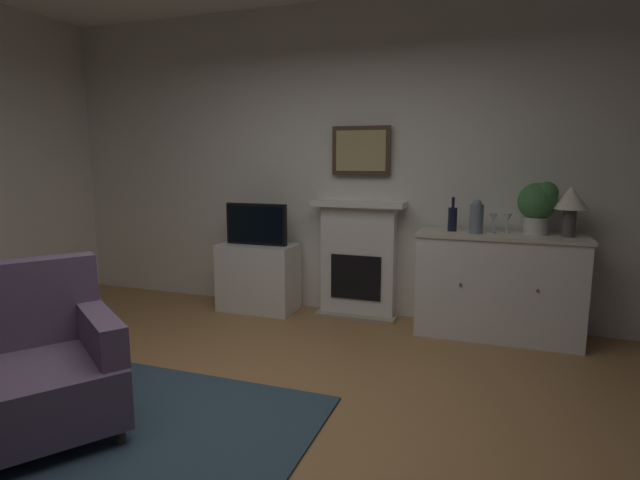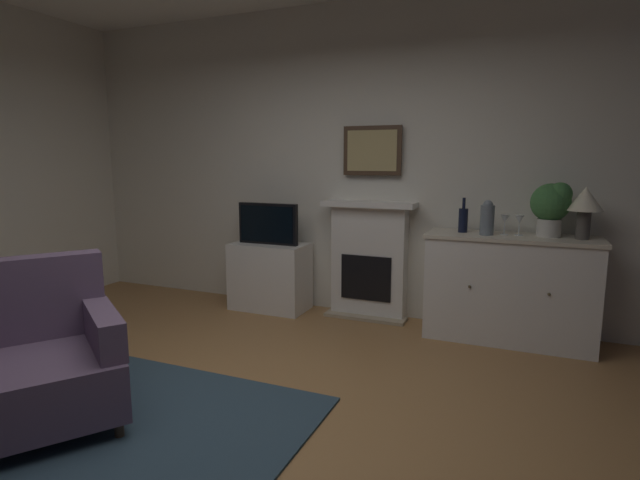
# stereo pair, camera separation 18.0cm
# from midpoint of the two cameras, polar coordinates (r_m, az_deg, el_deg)

# --- Properties ---
(ground_plane) EXTENTS (6.38, 4.86, 0.10)m
(ground_plane) POSITION_cam_midpoint_polar(r_m,az_deg,el_deg) (3.00, -11.87, -21.75)
(ground_plane) COLOR #9E7042
(ground_plane) RESTS_ON ground
(wall_rear) EXTENTS (6.38, 0.06, 2.92)m
(wall_rear) POSITION_cam_midpoint_polar(r_m,az_deg,el_deg) (4.78, 2.76, 8.90)
(wall_rear) COLOR silver
(wall_rear) RESTS_ON ground_plane
(area_rug) EXTENTS (2.49, 1.88, 0.02)m
(area_rug) POSITION_cam_midpoint_polar(r_m,az_deg,el_deg) (3.20, -28.68, -19.51)
(area_rug) COLOR #2D4251
(area_rug) RESTS_ON ground_plane
(fireplace_unit) EXTENTS (0.87, 0.30, 1.10)m
(fireplace_unit) POSITION_cam_midpoint_polar(r_m,az_deg,el_deg) (4.73, 3.32, -2.20)
(fireplace_unit) COLOR white
(fireplace_unit) RESTS_ON ground_plane
(framed_picture) EXTENTS (0.55, 0.04, 0.45)m
(framed_picture) POSITION_cam_midpoint_polar(r_m,az_deg,el_deg) (4.68, 3.60, 10.17)
(framed_picture) COLOR #473323
(sideboard_cabinet) EXTENTS (1.34, 0.49, 0.88)m
(sideboard_cabinet) POSITION_cam_midpoint_polar(r_m,az_deg,el_deg) (4.40, 18.59, -4.98)
(sideboard_cabinet) COLOR white
(sideboard_cabinet) RESTS_ON ground_plane
(table_lamp) EXTENTS (0.26, 0.26, 0.40)m
(table_lamp) POSITION_cam_midpoint_polar(r_m,az_deg,el_deg) (4.31, 25.71, 3.99)
(table_lamp) COLOR #4C4742
(table_lamp) RESTS_ON sideboard_cabinet
(wine_bottle) EXTENTS (0.08, 0.08, 0.29)m
(wine_bottle) POSITION_cam_midpoint_polar(r_m,az_deg,el_deg) (4.35, 13.79, 2.40)
(wine_bottle) COLOR black
(wine_bottle) RESTS_ON sideboard_cabinet
(wine_glass_left) EXTENTS (0.07, 0.07, 0.16)m
(wine_glass_left) POSITION_cam_midpoint_polar(r_m,az_deg,el_deg) (4.32, 18.11, 2.35)
(wine_glass_left) COLOR silver
(wine_glass_left) RESTS_ON sideboard_cabinet
(wine_glass_center) EXTENTS (0.07, 0.07, 0.16)m
(wine_glass_center) POSITION_cam_midpoint_polar(r_m,az_deg,el_deg) (4.32, 19.57, 2.28)
(wine_glass_center) COLOR silver
(wine_glass_center) RESTS_ON sideboard_cabinet
(vase_decorative) EXTENTS (0.11, 0.11, 0.28)m
(vase_decorative) POSITION_cam_midpoint_polar(r_m,az_deg,el_deg) (4.25, 16.33, 2.58)
(vase_decorative) COLOR slate
(vase_decorative) RESTS_ON sideboard_cabinet
(tv_cabinet) EXTENTS (0.75, 0.42, 0.66)m
(tv_cabinet) POSITION_cam_midpoint_polar(r_m,az_deg,el_deg) (4.98, -8.09, -4.24)
(tv_cabinet) COLOR white
(tv_cabinet) RESTS_ON ground_plane
(tv_set) EXTENTS (0.62, 0.07, 0.40)m
(tv_set) POSITION_cam_midpoint_polar(r_m,az_deg,el_deg) (4.87, -8.36, 1.80)
(tv_set) COLOR black
(tv_set) RESTS_ON tv_cabinet
(potted_plant_small) EXTENTS (0.30, 0.30, 0.43)m
(potted_plant_small) POSITION_cam_midpoint_polar(r_m,az_deg,el_deg) (4.34, 22.66, 3.92)
(potted_plant_small) COLOR beige
(potted_plant_small) RESTS_ON sideboard_cabinet
(armchair) EXTENTS (1.10, 1.09, 0.92)m
(armchair) POSITION_cam_midpoint_polar(r_m,az_deg,el_deg) (3.22, -31.22, -12.19)
(armchair) COLOR #604C66
(armchair) RESTS_ON ground_plane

